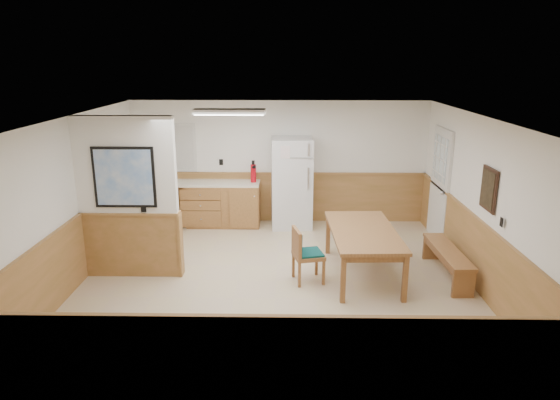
{
  "coord_description": "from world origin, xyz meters",
  "views": [
    {
      "loc": [
        0.19,
        -7.04,
        3.29
      ],
      "look_at": [
        0.06,
        0.4,
        1.18
      ],
      "focal_mm": 32.0,
      "sensor_mm": 36.0,
      "label": 1
    }
  ],
  "objects_px": {
    "refrigerator": "(292,183)",
    "fire_extinguisher": "(253,173)",
    "dining_table": "(363,235)",
    "soap_bottle": "(171,177)",
    "dining_chair": "(303,251)",
    "dining_bench": "(447,256)"
  },
  "relations": [
    {
      "from": "refrigerator",
      "to": "fire_extinguisher",
      "type": "bearing_deg",
      "value": 171.36
    },
    {
      "from": "refrigerator",
      "to": "dining_table",
      "type": "distance_m",
      "value": 2.63
    },
    {
      "from": "fire_extinguisher",
      "to": "soap_bottle",
      "type": "height_order",
      "value": "fire_extinguisher"
    },
    {
      "from": "dining_chair",
      "to": "fire_extinguisher",
      "type": "xyz_separation_m",
      "value": [
        -0.93,
        2.72,
        0.6
      ]
    },
    {
      "from": "soap_bottle",
      "to": "fire_extinguisher",
      "type": "bearing_deg",
      "value": 1.94
    },
    {
      "from": "dining_table",
      "to": "dining_bench",
      "type": "height_order",
      "value": "dining_table"
    },
    {
      "from": "refrigerator",
      "to": "soap_bottle",
      "type": "bearing_deg",
      "value": 176.45
    },
    {
      "from": "refrigerator",
      "to": "soap_bottle",
      "type": "relative_size",
      "value": 7.84
    },
    {
      "from": "refrigerator",
      "to": "dining_chair",
      "type": "distance_m",
      "value": 2.68
    },
    {
      "from": "refrigerator",
      "to": "dining_chair",
      "type": "bearing_deg",
      "value": -89.64
    },
    {
      "from": "fire_extinguisher",
      "to": "soap_bottle",
      "type": "bearing_deg",
      "value": -155.43
    },
    {
      "from": "dining_bench",
      "to": "dining_chair",
      "type": "relative_size",
      "value": 1.82
    },
    {
      "from": "refrigerator",
      "to": "soap_bottle",
      "type": "distance_m",
      "value": 2.42
    },
    {
      "from": "dining_chair",
      "to": "soap_bottle",
      "type": "bearing_deg",
      "value": 120.53
    },
    {
      "from": "dining_chair",
      "to": "dining_bench",
      "type": "bearing_deg",
      "value": -7.96
    },
    {
      "from": "refrigerator",
      "to": "fire_extinguisher",
      "type": "height_order",
      "value": "refrigerator"
    },
    {
      "from": "dining_table",
      "to": "fire_extinguisher",
      "type": "bearing_deg",
      "value": 125.04
    },
    {
      "from": "dining_table",
      "to": "dining_chair",
      "type": "bearing_deg",
      "value": -166.68
    },
    {
      "from": "refrigerator",
      "to": "dining_chair",
      "type": "xyz_separation_m",
      "value": [
        0.16,
        -2.64,
        -0.41
      ]
    },
    {
      "from": "dining_bench",
      "to": "dining_chair",
      "type": "distance_m",
      "value": 2.27
    },
    {
      "from": "refrigerator",
      "to": "dining_bench",
      "type": "height_order",
      "value": "refrigerator"
    },
    {
      "from": "dining_table",
      "to": "soap_bottle",
      "type": "distance_m",
      "value": 4.27
    }
  ]
}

